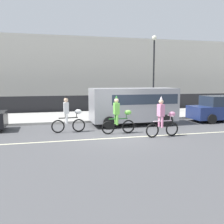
# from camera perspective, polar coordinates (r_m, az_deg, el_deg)

# --- Properties ---
(ground_plane) EXTENTS (80.00, 80.00, 0.00)m
(ground_plane) POSITION_cam_1_polar(r_m,az_deg,el_deg) (12.69, 2.04, -5.11)
(ground_plane) COLOR #4C4C4F
(road_centre_line) EXTENTS (36.00, 0.14, 0.01)m
(road_centre_line) POSITION_cam_1_polar(r_m,az_deg,el_deg) (12.22, 2.71, -5.57)
(road_centre_line) COLOR beige
(road_centre_line) RESTS_ON ground
(sidewalk_curb) EXTENTS (60.00, 5.00, 0.15)m
(sidewalk_curb) POSITION_cam_1_polar(r_m,az_deg,el_deg) (18.91, -3.55, -0.87)
(sidewalk_curb) COLOR #ADAAA3
(sidewalk_curb) RESTS_ON ground
(fence_line) EXTENTS (40.00, 0.08, 1.40)m
(fence_line) POSITION_cam_1_polar(r_m,az_deg,el_deg) (21.67, -5.02, 1.79)
(fence_line) COLOR black
(fence_line) RESTS_ON ground
(building_backdrop) EXTENTS (28.00, 8.00, 6.89)m
(building_backdrop) POSITION_cam_1_polar(r_m,az_deg,el_deg) (30.54, -2.76, 8.48)
(building_backdrop) COLOR beige
(building_backdrop) RESTS_ON ground
(parade_cyclist_zebra) EXTENTS (1.72, 0.50, 1.92)m
(parade_cyclist_zebra) POSITION_cam_1_polar(r_m,az_deg,el_deg) (13.43, -9.43, -0.88)
(parade_cyclist_zebra) COLOR black
(parade_cyclist_zebra) RESTS_ON ground
(parade_cyclist_lime) EXTENTS (1.72, 0.50, 1.92)m
(parade_cyclist_lime) POSITION_cam_1_polar(r_m,az_deg,el_deg) (12.94, 1.45, -1.08)
(parade_cyclist_lime) COLOR black
(parade_cyclist_lime) RESTS_ON ground
(parade_cyclist_pink) EXTENTS (1.72, 0.50, 1.92)m
(parade_cyclist_pink) POSITION_cam_1_polar(r_m,az_deg,el_deg) (12.46, 11.02, -1.52)
(parade_cyclist_pink) COLOR black
(parade_cyclist_pink) RESTS_ON ground
(parked_van_grey) EXTENTS (5.00, 2.22, 2.18)m
(parked_van_grey) POSITION_cam_1_polar(r_m,az_deg,el_deg) (15.53, 4.89, 1.87)
(parked_van_grey) COLOR #99999E
(parked_van_grey) RESTS_ON ground
(parked_car_navy) EXTENTS (4.10, 1.92, 1.64)m
(parked_car_navy) POSITION_cam_1_polar(r_m,az_deg,el_deg) (18.33, 22.57, 0.58)
(parked_car_navy) COLOR navy
(parked_car_navy) RESTS_ON ground
(street_lamp_post) EXTENTS (0.36, 0.36, 5.86)m
(street_lamp_post) POSITION_cam_1_polar(r_m,az_deg,el_deg) (20.68, 9.10, 10.60)
(street_lamp_post) COLOR black
(street_lamp_post) RESTS_ON sidewalk_curb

